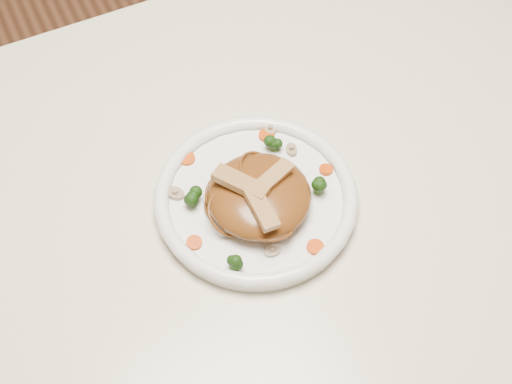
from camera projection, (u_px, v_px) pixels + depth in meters
name	position (u px, v px, depth m)	size (l,w,h in m)	color
ground	(251.00, 374.00, 1.61)	(4.00, 4.00, 0.00)	#512D1C
table	(248.00, 220.00, 1.07)	(1.20, 0.80, 0.75)	beige
plate	(256.00, 201.00, 0.96)	(0.27, 0.27, 0.02)	white
noodle_mound	(259.00, 196.00, 0.93)	(0.13, 0.13, 0.04)	brown
chicken_a	(273.00, 177.00, 0.91)	(0.06, 0.02, 0.01)	#AB8650
chicken_b	(241.00, 183.00, 0.91)	(0.07, 0.02, 0.01)	#AB8650
chicken_c	(260.00, 206.00, 0.89)	(0.07, 0.02, 0.01)	#AB8650
broccoli_0	(275.00, 142.00, 0.99)	(0.02, 0.02, 0.03)	#16350B
broccoli_1	(192.00, 196.00, 0.94)	(0.03, 0.03, 0.03)	#16350B
broccoli_2	(234.00, 261.00, 0.89)	(0.03, 0.03, 0.03)	#16350B
broccoli_3	(319.00, 184.00, 0.95)	(0.03, 0.03, 0.03)	#16350B
carrot_0	(266.00, 135.00, 1.01)	(0.02, 0.02, 0.01)	#C33607
carrot_1	(194.00, 243.00, 0.92)	(0.02, 0.02, 0.01)	#C33607
carrot_2	(326.00, 169.00, 0.98)	(0.02, 0.02, 0.01)	#C33607
carrot_3	(187.00, 158.00, 0.99)	(0.02, 0.02, 0.01)	#C33607
carrot_4	(315.00, 247.00, 0.91)	(0.02, 0.02, 0.01)	#C33607
mushroom_0	(272.00, 251.00, 0.91)	(0.02, 0.02, 0.01)	tan
mushroom_1	(292.00, 150.00, 1.00)	(0.02, 0.02, 0.01)	tan
mushroom_2	(175.00, 193.00, 0.96)	(0.03, 0.03, 0.01)	tan
mushroom_3	(270.00, 129.00, 1.02)	(0.02, 0.02, 0.01)	tan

